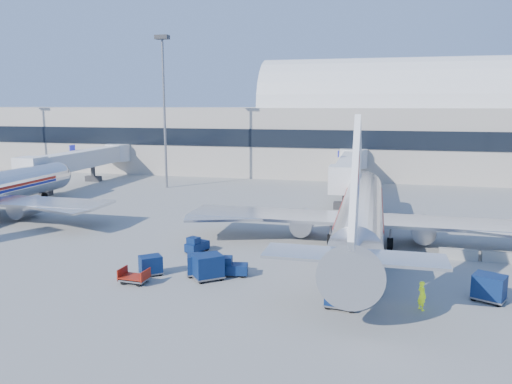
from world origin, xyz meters
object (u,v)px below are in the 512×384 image
(cart_solo_far, at_px, (489,287))
(cart_open_red, at_px, (135,278))
(tug_lead, at_px, (232,267))
(jetbridge_mid, at_px, (85,159))
(barrier_mid, at_px, (502,257))
(jetbridge_near, at_px, (350,167))
(barrier_near, at_px, (458,254))
(airliner_main, at_px, (361,214))
(cart_solo_near, at_px, (342,293))
(cart_train_b, at_px, (199,264))
(cart_train_a, at_px, (208,266))
(ramp_worker, at_px, (422,296))
(tug_left, at_px, (196,245))
(tug_right, at_px, (362,260))
(mast_west, at_px, (164,90))
(cart_train_c, at_px, (151,265))

(cart_solo_far, xyz_separation_m, cart_open_red, (-23.91, -2.39, -0.56))
(tug_lead, height_order, cart_open_red, tug_lead)
(jetbridge_mid, height_order, barrier_mid, jetbridge_mid)
(jetbridge_near, relative_size, barrier_near, 9.17)
(airliner_main, relative_size, cart_solo_near, 17.04)
(cart_train_b, bearing_deg, cart_open_red, -167.23)
(cart_train_a, height_order, ramp_worker, cart_train_a)
(jetbridge_near, distance_m, ramp_worker, 40.86)
(cart_train_a, height_order, cart_solo_near, cart_train_a)
(jetbridge_near, xyz_separation_m, tug_left, (-11.29, -31.89, -3.29))
(airliner_main, distance_m, tug_left, 14.96)
(barrier_mid, height_order, ramp_worker, ramp_worker)
(barrier_near, distance_m, cart_train_a, 20.70)
(barrier_near, bearing_deg, tug_right, -150.40)
(barrier_mid, bearing_deg, cart_train_a, -156.80)
(jetbridge_mid, bearing_deg, jetbridge_near, 0.00)
(barrier_near, distance_m, tug_lead, 18.89)
(tug_right, xyz_separation_m, cart_train_a, (-10.81, -4.98, 0.27))
(cart_train_b, height_order, cart_solo_far, cart_solo_far)
(tug_lead, relative_size, cart_solo_far, 0.96)
(tug_left, distance_m, ramp_worker, 19.74)
(mast_west, height_order, cart_open_red, mast_west)
(airliner_main, bearing_deg, mast_west, 139.64)
(tug_lead, distance_m, cart_train_a, 1.89)
(cart_train_b, xyz_separation_m, cart_train_c, (-3.58, -0.74, -0.08))
(cart_open_red, distance_m, ramp_worker, 19.55)
(cart_train_a, xyz_separation_m, cart_train_c, (-4.51, -0.07, -0.21))
(tug_lead, bearing_deg, ramp_worker, -23.80)
(airliner_main, height_order, tug_right, airliner_main)
(barrier_near, height_order, cart_open_red, barrier_near)
(jetbridge_near, bearing_deg, mast_west, -178.32)
(ramp_worker, bearing_deg, cart_solo_near, 67.78)
(jetbridge_mid, height_order, cart_open_red, jetbridge_mid)
(jetbridge_mid, xyz_separation_m, cart_solo_far, (52.97, -37.72, -2.99))
(cart_solo_near, bearing_deg, barrier_near, 62.17)
(cart_solo_far, bearing_deg, tug_left, -169.09)
(tug_lead, height_order, cart_train_a, cart_train_a)
(jetbridge_mid, relative_size, tug_left, 11.47)
(airliner_main, distance_m, tug_lead, 14.14)
(jetbridge_mid, height_order, cart_solo_far, jetbridge_mid)
(mast_west, bearing_deg, airliner_main, -40.36)
(airliner_main, distance_m, cart_solo_far, 14.42)
(mast_west, bearing_deg, jetbridge_near, 1.68)
(jetbridge_mid, bearing_deg, tug_lead, -46.25)
(ramp_worker, bearing_deg, airliner_main, -14.94)
(ramp_worker, bearing_deg, barrier_near, -50.17)
(barrier_near, bearing_deg, mast_west, 143.62)
(tug_lead, height_order, tug_left, tug_lead)
(cart_solo_near, height_order, ramp_worker, ramp_worker)
(airliner_main, height_order, cart_train_a, airliner_main)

